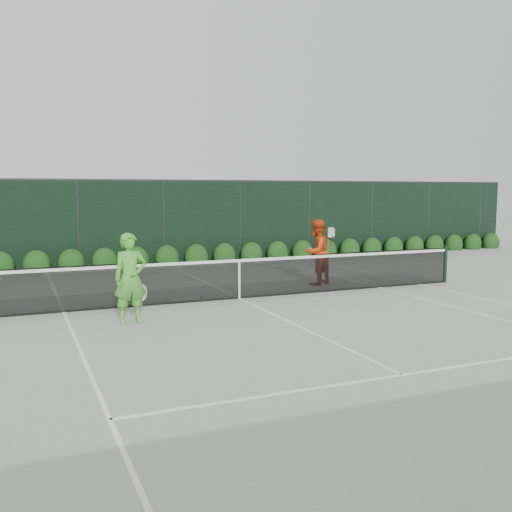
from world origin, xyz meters
name	(u,v)px	position (x,y,z in m)	size (l,w,h in m)	color
ground	(239,299)	(0.00, 0.00, 0.00)	(80.00, 80.00, 0.00)	gray
tennis_net	(238,277)	(-0.02, 0.00, 0.53)	(12.90, 0.10, 1.07)	#10311E
player_woman	(130,278)	(-2.94, -1.56, 0.90)	(0.70, 0.48, 1.81)	green
player_man	(317,252)	(2.80, 1.16, 0.92)	(1.11, 1.01, 1.85)	#D04011
court_lines	(239,298)	(0.00, 0.00, 0.01)	(11.03, 23.83, 0.01)	white
windscreen_fence	(288,247)	(0.00, -2.71, 1.51)	(32.00, 21.07, 3.06)	black
hedge_row	(167,258)	(0.00, 7.15, 0.23)	(31.66, 0.65, 0.94)	#10340E
tennis_balls	(220,298)	(-0.48, 0.05, 0.03)	(5.27, 1.11, 0.07)	#C4D52F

